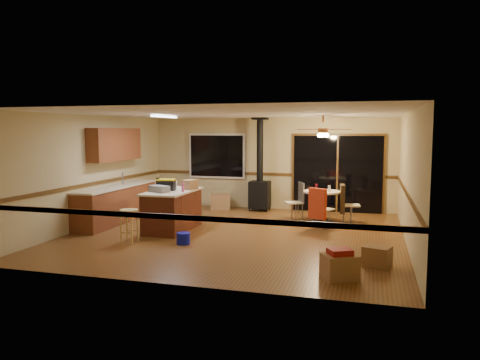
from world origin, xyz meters
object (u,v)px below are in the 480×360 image
at_px(toolbox_black, 166,185).
at_px(box_under_window, 220,202).
at_px(toolbox_grey, 159,189).
at_px(bar_stool, 129,226).
at_px(box_corner_a, 340,267).
at_px(blue_bucket, 183,238).
at_px(chair_right, 344,199).
at_px(box_corner_b, 377,256).
at_px(chair_left, 298,197).
at_px(chair_near, 318,204).
at_px(wood_stove, 260,185).
at_px(kitchen_island, 172,210).
at_px(dining_table, 322,201).

height_order(toolbox_black, box_under_window, toolbox_black).
bearing_deg(toolbox_black, toolbox_grey, -94.63).
relative_size(bar_stool, box_under_window, 1.22).
relative_size(toolbox_black, box_corner_a, 0.81).
bearing_deg(blue_bucket, chair_right, 45.49).
bearing_deg(box_corner_b, blue_bucket, 171.20).
relative_size(chair_left, chair_near, 0.78).
relative_size(wood_stove, chair_near, 3.60).
bearing_deg(box_corner_b, chair_right, 102.07).
distance_m(kitchen_island, blue_bucket, 1.43).
bearing_deg(dining_table, wood_stove, 145.57).
height_order(toolbox_black, chair_right, toolbox_black).
height_order(blue_bucket, box_corner_a, box_corner_a).
bearing_deg(box_corner_a, toolbox_grey, 150.84).
distance_m(toolbox_black, chair_right, 4.25).
height_order(bar_stool, box_corner_b, bar_stool).
xyz_separation_m(wood_stove, chair_right, (2.37, -1.24, -0.13)).
xyz_separation_m(chair_left, box_corner_b, (1.88, -3.67, -0.42)).
xyz_separation_m(blue_bucket, box_corner_b, (3.68, -0.57, 0.06)).
relative_size(dining_table, box_corner_a, 1.84).
distance_m(kitchen_island, toolbox_grey, 0.62).
relative_size(toolbox_grey, chair_near, 0.64).
distance_m(kitchen_island, chair_left, 3.20).
bearing_deg(chair_near, box_corner_a, -78.44).
relative_size(blue_bucket, chair_left, 0.50).
relative_size(chair_near, box_corner_b, 1.67).
relative_size(dining_table, chair_left, 1.67).
height_order(blue_bucket, dining_table, dining_table).
bearing_deg(chair_right, wood_stove, 152.37).
distance_m(blue_bucket, chair_right, 4.20).
distance_m(kitchen_island, toolbox_black, 0.58).
bearing_deg(blue_bucket, dining_table, 50.77).
bearing_deg(chair_near, box_corner_b, -64.51).
xyz_separation_m(dining_table, chair_right, (0.52, 0.03, 0.07)).
xyz_separation_m(kitchen_island, chair_right, (3.67, 1.81, 0.14)).
bearing_deg(box_corner_b, dining_table, 109.94).
bearing_deg(box_under_window, kitchen_island, -93.11).
distance_m(blue_bucket, box_under_window, 4.18).
relative_size(wood_stove, bar_stool, 3.79).
bearing_deg(wood_stove, chair_left, -41.98).
bearing_deg(toolbox_grey, blue_bucket, -43.24).
bearing_deg(toolbox_black, box_corner_b, -20.76).
height_order(toolbox_grey, chair_left, toolbox_grey).
bearing_deg(box_corner_a, wood_stove, 114.64).
bearing_deg(box_under_window, toolbox_black, -95.94).
xyz_separation_m(blue_bucket, chair_left, (1.80, 3.10, 0.48)).
relative_size(toolbox_grey, dining_table, 0.50).
relative_size(blue_bucket, box_under_window, 0.50).
bearing_deg(bar_stool, kitchen_island, 74.82).
bearing_deg(blue_bucket, wood_stove, 82.50).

